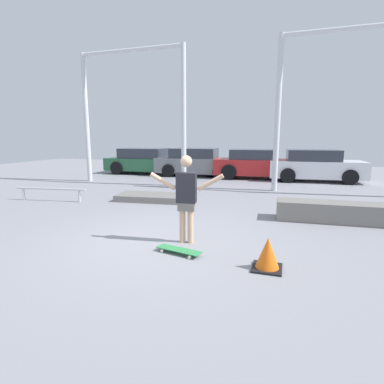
{
  "coord_description": "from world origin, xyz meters",
  "views": [
    {
      "loc": [
        2.22,
        -4.96,
        1.95
      ],
      "look_at": [
        0.19,
        1.37,
        0.73
      ],
      "focal_mm": 28.0,
      "sensor_mm": 36.0,
      "label": 1
    }
  ],
  "objects_px": {
    "parked_car_grey": "(197,162)",
    "parked_car_white": "(315,166)",
    "skateboard": "(179,250)",
    "parked_car_red": "(256,164)",
    "parked_car_green": "(146,161)",
    "grind_box": "(343,213)",
    "manual_pad": "(154,197)",
    "skateboarder": "(186,194)",
    "traffic_cone": "(268,254)",
    "grind_rail": "(51,191)"
  },
  "relations": [
    {
      "from": "parked_car_green",
      "to": "skateboarder",
      "type": "bearing_deg",
      "value": -60.51
    },
    {
      "from": "grind_rail",
      "to": "parked_car_red",
      "type": "xyz_separation_m",
      "value": [
        5.48,
        7.26,
        0.36
      ]
    },
    {
      "from": "parked_car_white",
      "to": "skateboarder",
      "type": "bearing_deg",
      "value": -111.17
    },
    {
      "from": "parked_car_grey",
      "to": "grind_box",
      "type": "bearing_deg",
      "value": -54.76
    },
    {
      "from": "skateboard",
      "to": "grind_box",
      "type": "distance_m",
      "value": 4.21
    },
    {
      "from": "grind_box",
      "to": "parked_car_white",
      "type": "xyz_separation_m",
      "value": [
        -0.13,
        6.98,
        0.45
      ]
    },
    {
      "from": "grind_box",
      "to": "parked_car_green",
      "type": "bearing_deg",
      "value": 139.93
    },
    {
      "from": "skateboard",
      "to": "grind_rail",
      "type": "xyz_separation_m",
      "value": [
        -5.27,
        2.81,
        0.26
      ]
    },
    {
      "from": "skateboard",
      "to": "traffic_cone",
      "type": "distance_m",
      "value": 1.49
    },
    {
      "from": "grind_rail",
      "to": "traffic_cone",
      "type": "height_order",
      "value": "traffic_cone"
    },
    {
      "from": "parked_car_green",
      "to": "parked_car_red",
      "type": "xyz_separation_m",
      "value": [
        5.88,
        -0.18,
        0.01
      ]
    },
    {
      "from": "parked_car_green",
      "to": "parked_car_white",
      "type": "bearing_deg",
      "value": -2.58
    },
    {
      "from": "parked_car_red",
      "to": "parked_car_white",
      "type": "height_order",
      "value": "parked_car_white"
    },
    {
      "from": "skateboard",
      "to": "traffic_cone",
      "type": "height_order",
      "value": "traffic_cone"
    },
    {
      "from": "manual_pad",
      "to": "traffic_cone",
      "type": "xyz_separation_m",
      "value": [
        3.75,
        -4.02,
        0.14
      ]
    },
    {
      "from": "skateboarder",
      "to": "grind_box",
      "type": "xyz_separation_m",
      "value": [
        3.03,
        2.41,
        -0.69
      ]
    },
    {
      "from": "skateboarder",
      "to": "grind_rail",
      "type": "bearing_deg",
      "value": 149.22
    },
    {
      "from": "parked_car_grey",
      "to": "parked_car_white",
      "type": "relative_size",
      "value": 1.03
    },
    {
      "from": "skateboard",
      "to": "parked_car_red",
      "type": "relative_size",
      "value": 0.21
    },
    {
      "from": "skateboarder",
      "to": "manual_pad",
      "type": "bearing_deg",
      "value": 116.46
    },
    {
      "from": "grind_box",
      "to": "grind_rail",
      "type": "bearing_deg",
      "value": -178.86
    },
    {
      "from": "skateboarder",
      "to": "parked_car_red",
      "type": "relative_size",
      "value": 0.4
    },
    {
      "from": "parked_car_red",
      "to": "traffic_cone",
      "type": "relative_size",
      "value": 8.26
    },
    {
      "from": "parked_car_grey",
      "to": "parked_car_red",
      "type": "relative_size",
      "value": 1.04
    },
    {
      "from": "parked_car_green",
      "to": "grind_box",
      "type": "bearing_deg",
      "value": -40.7
    },
    {
      "from": "traffic_cone",
      "to": "manual_pad",
      "type": "bearing_deg",
      "value": 132.96
    },
    {
      "from": "skateboard",
      "to": "skateboarder",
      "type": "bearing_deg",
      "value": 107.98
    },
    {
      "from": "parked_car_green",
      "to": "parked_car_white",
      "type": "distance_m",
      "value": 8.52
    },
    {
      "from": "parked_car_red",
      "to": "traffic_cone",
      "type": "height_order",
      "value": "parked_car_red"
    },
    {
      "from": "skateboarder",
      "to": "parked_car_red",
      "type": "height_order",
      "value": "skateboarder"
    },
    {
      "from": "parked_car_white",
      "to": "grind_box",
      "type": "bearing_deg",
      "value": -92.95
    },
    {
      "from": "skateboard",
      "to": "grind_box",
      "type": "bearing_deg",
      "value": 57.51
    },
    {
      "from": "grind_box",
      "to": "traffic_cone",
      "type": "height_order",
      "value": "traffic_cone"
    },
    {
      "from": "parked_car_green",
      "to": "manual_pad",
      "type": "bearing_deg",
      "value": -62.61
    },
    {
      "from": "grind_box",
      "to": "parked_car_green",
      "type": "distance_m",
      "value": 11.3
    },
    {
      "from": "skateboard",
      "to": "parked_car_white",
      "type": "xyz_separation_m",
      "value": [
        2.85,
        9.96,
        0.62
      ]
    },
    {
      "from": "skateboarder",
      "to": "grind_box",
      "type": "height_order",
      "value": "skateboarder"
    },
    {
      "from": "skateboarder",
      "to": "skateboard",
      "type": "height_order",
      "value": "skateboarder"
    },
    {
      "from": "grind_rail",
      "to": "parked_car_white",
      "type": "bearing_deg",
      "value": 41.36
    },
    {
      "from": "grind_rail",
      "to": "parked_car_green",
      "type": "height_order",
      "value": "parked_car_green"
    },
    {
      "from": "skateboarder",
      "to": "manual_pad",
      "type": "xyz_separation_m",
      "value": [
        -2.22,
        3.29,
        -0.82
      ]
    },
    {
      "from": "skateboarder",
      "to": "grind_rail",
      "type": "height_order",
      "value": "skateboarder"
    },
    {
      "from": "grind_rail",
      "to": "parked_car_grey",
      "type": "distance_m",
      "value": 7.78
    },
    {
      "from": "skateboarder",
      "to": "parked_car_white",
      "type": "relative_size",
      "value": 0.4
    },
    {
      "from": "grind_box",
      "to": "parked_car_grey",
      "type": "height_order",
      "value": "parked_car_grey"
    },
    {
      "from": "manual_pad",
      "to": "grind_rail",
      "type": "relative_size",
      "value": 0.98
    },
    {
      "from": "parked_car_red",
      "to": "parked_car_white",
      "type": "xyz_separation_m",
      "value": [
        2.64,
        -0.11,
        0.0
      ]
    },
    {
      "from": "skateboard",
      "to": "parked_car_green",
      "type": "height_order",
      "value": "parked_car_green"
    },
    {
      "from": "parked_car_green",
      "to": "traffic_cone",
      "type": "distance_m",
      "value": 12.63
    },
    {
      "from": "grind_box",
      "to": "manual_pad",
      "type": "bearing_deg",
      "value": 170.43
    }
  ]
}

